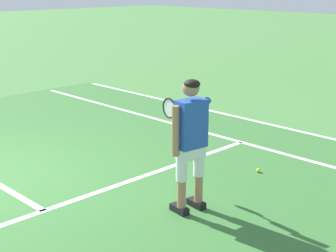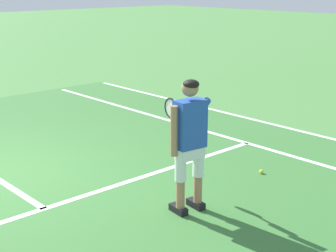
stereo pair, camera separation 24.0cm
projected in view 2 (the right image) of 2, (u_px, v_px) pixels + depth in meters
court_inner_surface at (8, 186)px, 7.29m from camera, size 10.98×11.15×0.00m
line_service at (44, 209)px, 6.56m from camera, size 8.23×0.10×0.01m
line_singles_right at (206, 131)px, 9.95m from camera, size 0.10×10.75×0.01m
line_doubles_right at (251, 119)px, 10.84m from camera, size 0.10×10.75×0.01m
tennis_player at (189, 137)px, 6.26m from camera, size 0.74×1.09×1.71m
tennis_ball_near_feet at (261, 172)px, 7.76m from camera, size 0.07×0.07×0.07m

